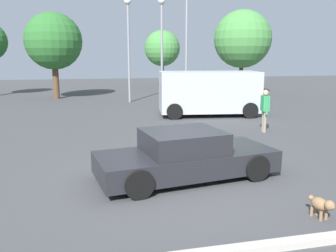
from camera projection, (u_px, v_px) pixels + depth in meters
The scene contains 12 objects.
ground_plane at pixel (177, 180), 8.36m from camera, with size 80.00×80.00×0.00m, color #424244.
sedan_foreground at pixel (185, 156), 8.44m from camera, with size 4.52×2.36×1.18m.
dog at pixel (322, 205), 6.33m from camera, with size 0.28×0.59×0.43m.
van_white at pixel (209, 92), 17.36m from camera, with size 5.08×2.81×2.19m.
pedestrian at pixel (265, 107), 13.54m from camera, with size 0.31×0.56×1.66m.
parking_curb at pixel (232, 251), 5.21m from camera, with size 7.13×0.20×0.12m, color #B7B2A8.
light_post_near at pixel (128, 32), 21.86m from camera, with size 0.44×0.44×6.49m.
light_post_mid at pixel (187, 24), 21.35m from camera, with size 0.44×0.44×7.34m.
light_post_far at pixel (162, 33), 20.75m from camera, with size 0.44×0.44×6.33m.
tree_back_center at pixel (53, 41), 23.78m from camera, with size 3.86×3.86×5.88m.
tree_back_right at pixel (162, 48), 33.11m from camera, with size 3.36×3.36×5.36m.
tree_far_right at pixel (242, 39), 25.61m from camera, with size 4.20×4.20×6.27m.
Camera 1 is at (-2.00, -7.69, 2.91)m, focal length 37.33 mm.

